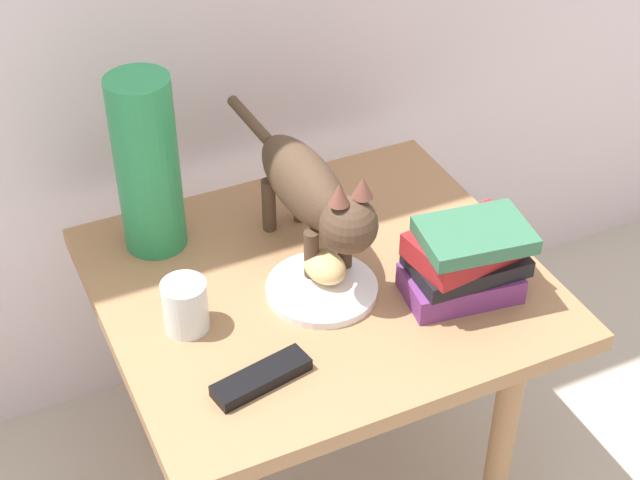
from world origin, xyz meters
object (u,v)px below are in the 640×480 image
green_vase (147,165)px  tv_remote (261,378)px  bread_roll (326,266)px  side_table (320,311)px  candle_jar (186,308)px  cat (312,192)px  plate (322,289)px  book_stack (466,259)px

green_vase → tv_remote: bearing=-84.6°
bread_roll → tv_remote: 0.24m
side_table → bread_roll: bearing=-83.5°
green_vase → candle_jar: bearing=-95.6°
tv_remote → green_vase: bearing=84.3°
bread_roll → cat: (0.01, 0.07, 0.09)m
candle_jar → tv_remote: size_ratio=0.57×
plate → side_table: bearing=70.1°
side_table → candle_jar: (-0.23, -0.02, 0.11)m
cat → green_vase: bearing=146.1°
side_table → book_stack: bearing=-33.2°
book_stack → candle_jar: 0.44m
bread_roll → tv_remote: bearing=-138.2°
book_stack → candle_jar: (-0.43, 0.11, -0.03)m
side_table → cat: 0.21m
tv_remote → plate: bearing=30.3°
bread_roll → tv_remote: (-0.18, -0.16, -0.03)m
green_vase → tv_remote: 0.41m
bread_roll → book_stack: 0.22m
green_vase → bread_roll: bearing=-46.5°
cat → green_vase: 0.27m
plate → green_vase: green_vase is taller
green_vase → tv_remote: size_ratio=2.09×
side_table → green_vase: green_vase is taller
side_table → book_stack: 0.27m
green_vase → side_table: bearing=-44.5°
side_table → tv_remote: tv_remote is taller
book_stack → candle_jar: size_ratio=2.37×
plate → bread_roll: (0.01, 0.01, 0.03)m
side_table → tv_remote: size_ratio=4.67×
bread_roll → book_stack: book_stack is taller
cat → candle_jar: 0.27m
cat → candle_jar: (-0.25, -0.07, -0.09)m
side_table → green_vase: 0.37m
plate → book_stack: bearing=-24.9°
green_vase → tv_remote: green_vase is taller
plate → green_vase: 0.35m
side_table → plate: size_ratio=3.89×
candle_jar → plate: bearing=-3.6°
green_vase → cat: bearing=-33.9°
bread_roll → green_vase: 0.33m
side_table → book_stack: size_ratio=3.47×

